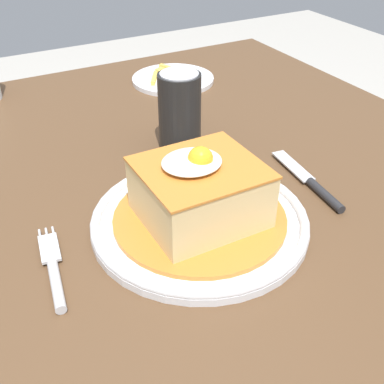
# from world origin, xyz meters

# --- Properties ---
(dining_table) EXTENTS (1.11, 0.92, 0.76)m
(dining_table) POSITION_xyz_m (0.00, 0.00, 0.64)
(dining_table) COLOR brown
(dining_table) RESTS_ON ground_plane
(main_plate) EXTENTS (0.27, 0.27, 0.02)m
(main_plate) POSITION_xyz_m (0.05, -0.16, 0.76)
(main_plate) COLOR white
(main_plate) RESTS_ON dining_table
(sandwich_meal) EXTENTS (0.22, 0.22, 0.10)m
(sandwich_meal) POSITION_xyz_m (0.05, -0.16, 0.80)
(sandwich_meal) COLOR orange
(sandwich_meal) RESTS_ON main_plate
(fork) EXTENTS (0.04, 0.14, 0.01)m
(fork) POSITION_xyz_m (-0.14, -0.16, 0.76)
(fork) COLOR silver
(fork) RESTS_ON dining_table
(knife) EXTENTS (0.04, 0.17, 0.01)m
(knife) POSITION_xyz_m (0.23, -0.17, 0.76)
(knife) COLOR #262628
(knife) RESTS_ON dining_table
(soda_can) EXTENTS (0.07, 0.07, 0.12)m
(soda_can) POSITION_xyz_m (0.12, 0.03, 0.82)
(soda_can) COLOR black
(soda_can) RESTS_ON dining_table
(side_plate_fries) EXTENTS (0.17, 0.17, 0.02)m
(side_plate_fries) POSITION_xyz_m (0.24, 0.29, 0.76)
(side_plate_fries) COLOR white
(side_plate_fries) RESTS_ON dining_table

